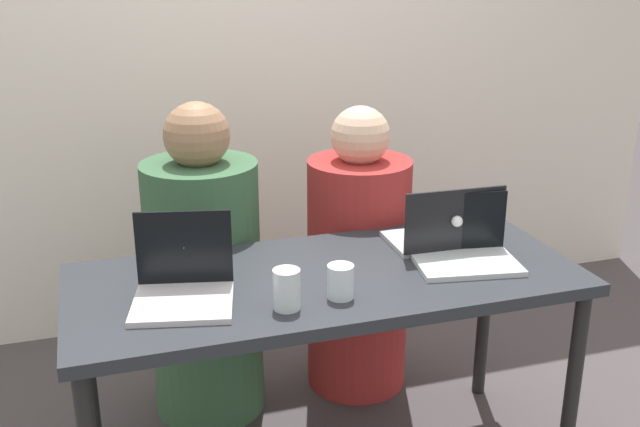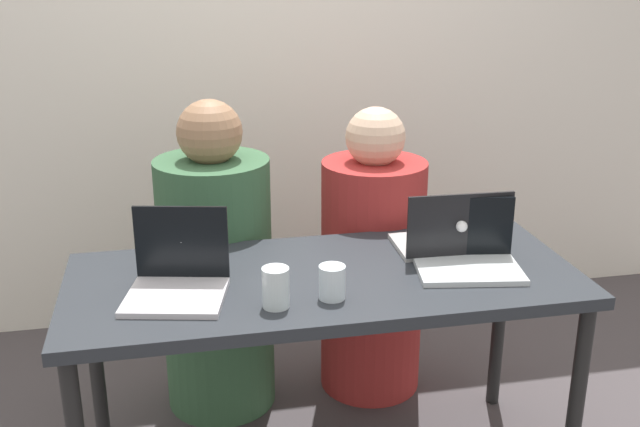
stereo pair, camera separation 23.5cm
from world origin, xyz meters
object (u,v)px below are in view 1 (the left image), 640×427
laptop_front_right (464,249)px  laptop_front_left (183,283)px  person_on_left (205,280)px  person_on_right (358,266)px  water_glass_center (341,284)px  laptop_back_right (444,233)px  water_glass_left (287,292)px

laptop_front_right → laptop_front_left: bearing=-170.4°
person_on_left → laptop_front_left: size_ratio=3.65×
person_on_right → water_glass_center: person_on_right is taller
laptop_front_left → water_glass_center: (0.44, -0.12, -0.01)m
laptop_back_right → laptop_front_right: (-0.00, -0.15, -0.00)m
person_on_left → laptop_front_left: bearing=83.2°
person_on_right → laptop_front_left: 1.00m
laptop_front_right → laptop_front_left: (-0.91, -0.00, 0.01)m
water_glass_center → water_glass_left: water_glass_left is taller
laptop_back_right → water_glass_center: laptop_back_right is taller
person_on_right → laptop_back_right: size_ratio=3.22×
person_on_right → laptop_front_right: 0.65m
laptop_back_right → laptop_front_left: 0.92m
person_on_left → water_glass_center: size_ratio=12.02×
laptop_back_right → laptop_front_right: size_ratio=1.01×
water_glass_center → person_on_left: bearing=112.8°
person_on_left → laptop_front_right: person_on_left is taller
laptop_front_left → water_glass_center: 0.46m
laptop_back_right → laptop_front_left: bearing=11.0°
person_on_left → laptop_front_right: 0.99m
water_glass_center → water_glass_left: (-0.17, -0.02, 0.01)m
laptop_back_right → water_glass_center: size_ratio=3.58×
water_glass_left → person_on_left: bearing=99.9°
person_on_right → laptop_front_right: size_ratio=3.26×
laptop_back_right → laptop_front_left: size_ratio=1.09×
laptop_front_right → laptop_back_right: bearing=98.5°
person_on_right → person_on_left: bearing=-1.0°
water_glass_left → laptop_front_right: bearing=13.2°
laptop_front_left → laptop_front_right: bearing=13.0°
person_on_left → laptop_front_right: (0.76, -0.57, 0.26)m
person_on_left → laptop_front_right: bearing=150.4°
laptop_back_right → laptop_front_left: laptop_front_left is taller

